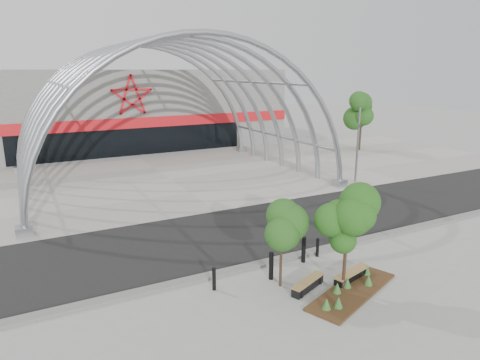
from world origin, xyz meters
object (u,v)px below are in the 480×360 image
at_px(street_tree_1, 347,221).
at_px(bollard_2, 304,250).
at_px(bench_0, 308,285).
at_px(street_tree_0, 282,228).
at_px(bench_1, 352,276).
at_px(signal_pole, 358,144).

bearing_deg(street_tree_1, bollard_2, 88.58).
relative_size(street_tree_1, bench_0, 2.07).
bearing_deg(bollard_2, street_tree_0, -146.73).
height_order(bench_0, bench_1, bench_1).
relative_size(bench_1, bollard_2, 1.73).
height_order(signal_pole, bench_0, signal_pole).
distance_m(signal_pole, bench_0, 17.13).
relative_size(signal_pole, street_tree_0, 1.64).
xyz_separation_m(signal_pole, bench_0, (-12.56, -11.34, -2.64)).
height_order(street_tree_0, street_tree_1, street_tree_1).
height_order(street_tree_1, bench_0, street_tree_1).
xyz_separation_m(street_tree_1, bollard_2, (0.07, 2.64, -2.14)).
height_order(street_tree_0, bollard_2, street_tree_0).
xyz_separation_m(bench_0, bollard_2, (1.24, 2.02, 0.39)).
distance_m(bench_0, bench_1, 1.94).
xyz_separation_m(street_tree_0, bench_0, (0.78, -0.69, -2.19)).
bearing_deg(bollard_2, street_tree_1, -91.42).
xyz_separation_m(signal_pole, street_tree_1, (-11.39, -11.96, -0.12)).
bearing_deg(street_tree_1, bench_0, 152.08).
distance_m(signal_pole, street_tree_0, 17.07).
distance_m(street_tree_0, bench_0, 2.42).
height_order(street_tree_1, bench_1, street_tree_1).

